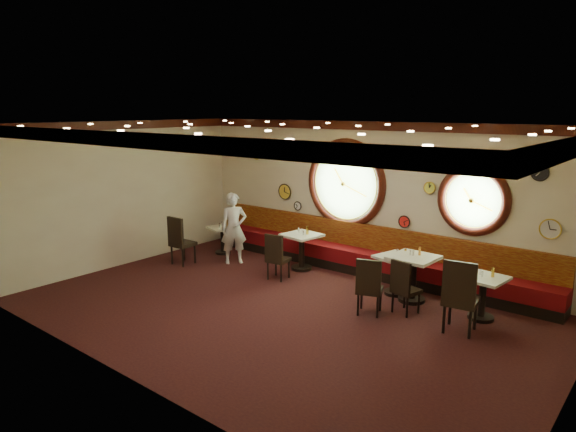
% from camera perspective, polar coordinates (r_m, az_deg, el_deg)
% --- Properties ---
extents(floor, '(9.00, 6.00, 0.00)m').
position_cam_1_polar(floor, '(9.12, -0.91, -10.46)').
color(floor, black).
rests_on(floor, ground).
extents(ceiling, '(9.00, 6.00, 0.02)m').
position_cam_1_polar(ceiling, '(8.44, -0.99, 10.06)').
color(ceiling, '#BF8935').
rests_on(ceiling, wall_back).
extents(wall_back, '(9.00, 0.02, 3.20)m').
position_cam_1_polar(wall_back, '(11.07, 9.06, 2.03)').
color(wall_back, beige).
rests_on(wall_back, floor).
extents(wall_front, '(9.00, 0.02, 3.20)m').
position_cam_1_polar(wall_front, '(6.69, -17.69, -4.92)').
color(wall_front, beige).
rests_on(wall_front, floor).
extents(wall_left, '(0.02, 6.00, 3.20)m').
position_cam_1_polar(wall_left, '(11.98, -17.73, 2.36)').
color(wall_left, beige).
rests_on(wall_left, floor).
extents(molding_back, '(9.00, 0.10, 0.18)m').
position_cam_1_polar(molding_back, '(10.87, 9.19, 9.86)').
color(molding_back, '#330F09').
rests_on(molding_back, wall_back).
extents(molding_front, '(9.00, 0.10, 0.18)m').
position_cam_1_polar(molding_front, '(6.46, -18.17, 8.11)').
color(molding_front, '#330F09').
rests_on(molding_front, wall_back).
extents(molding_left, '(0.10, 6.00, 0.18)m').
position_cam_1_polar(molding_left, '(11.80, -18.06, 9.59)').
color(molding_left, '#330F09').
rests_on(molding_left, wall_back).
extents(banquette_base, '(8.00, 0.55, 0.20)m').
position_cam_1_polar(banquette_base, '(11.19, 8.08, -5.75)').
color(banquette_base, black).
rests_on(banquette_base, floor).
extents(banquette_seat, '(8.00, 0.55, 0.30)m').
position_cam_1_polar(banquette_seat, '(11.11, 8.12, -4.52)').
color(banquette_seat, '#56070D').
rests_on(banquette_seat, banquette_base).
extents(banquette_back, '(8.00, 0.10, 0.55)m').
position_cam_1_polar(banquette_back, '(11.19, 8.76, -2.30)').
color(banquette_back, '#5D0E07').
rests_on(banquette_back, wall_back).
extents(porthole_left_glass, '(1.66, 0.02, 1.66)m').
position_cam_1_polar(porthole_left_glass, '(11.33, 6.45, 3.61)').
color(porthole_left_glass, '#95CE7B').
rests_on(porthole_left_glass, wall_back).
extents(porthole_left_frame, '(1.98, 0.18, 1.98)m').
position_cam_1_polar(porthole_left_frame, '(11.32, 6.41, 3.60)').
color(porthole_left_frame, '#330F09').
rests_on(porthole_left_frame, wall_back).
extents(porthole_left_ring, '(1.61, 0.03, 1.61)m').
position_cam_1_polar(porthole_left_ring, '(11.29, 6.33, 3.59)').
color(porthole_left_ring, gold).
rests_on(porthole_left_ring, wall_back).
extents(porthole_right_glass, '(1.10, 0.02, 1.10)m').
position_cam_1_polar(porthole_right_glass, '(10.13, 19.91, 1.70)').
color(porthole_right_glass, '#95CE7B').
rests_on(porthole_right_glass, wall_back).
extents(porthole_right_frame, '(1.38, 0.18, 1.38)m').
position_cam_1_polar(porthole_right_frame, '(10.12, 19.88, 1.69)').
color(porthole_right_frame, '#330F09').
rests_on(porthole_right_frame, wall_back).
extents(porthole_right_ring, '(1.09, 0.03, 1.09)m').
position_cam_1_polar(porthole_right_ring, '(10.09, 19.83, 1.67)').
color(porthole_right_ring, gold).
rests_on(porthole_right_ring, wall_back).
extents(wall_clock_0, '(0.28, 0.03, 0.28)m').
position_cam_1_polar(wall_clock_0, '(9.72, 26.22, 4.36)').
color(wall_clock_0, black).
rests_on(wall_clock_0, wall_back).
extents(wall_clock_1, '(0.26, 0.03, 0.26)m').
position_cam_1_polar(wall_clock_1, '(12.82, -3.49, 6.88)').
color(wall_clock_1, '#91BF26').
rests_on(wall_clock_1, wall_back).
extents(wall_clock_2, '(0.24, 0.03, 0.24)m').
position_cam_1_polar(wall_clock_2, '(12.04, 0.76, 7.05)').
color(wall_clock_2, black).
rests_on(wall_clock_2, wall_back).
extents(wall_clock_3, '(0.30, 0.03, 0.30)m').
position_cam_1_polar(wall_clock_3, '(10.56, 12.66, 6.62)').
color(wall_clock_3, '#87BB3A').
rests_on(wall_clock_3, wall_back).
extents(wall_clock_4, '(0.24, 0.03, 0.24)m').
position_cam_1_polar(wall_clock_4, '(10.72, 12.82, -0.62)').
color(wall_clock_4, red).
rests_on(wall_clock_4, wall_back).
extents(wall_clock_5, '(0.20, 0.03, 0.20)m').
position_cam_1_polar(wall_clock_5, '(12.15, 1.12, 1.14)').
color(wall_clock_5, white).
rests_on(wall_clock_5, wall_back).
extents(wall_clock_6, '(0.34, 0.03, 0.34)m').
position_cam_1_polar(wall_clock_6, '(9.82, 27.13, -1.30)').
color(wall_clock_6, silver).
rests_on(wall_clock_6, wall_back).
extents(wall_clock_7, '(0.22, 0.03, 0.22)m').
position_cam_1_polar(wall_clock_7, '(10.38, 15.48, 3.05)').
color(wall_clock_7, '#CBD848').
rests_on(wall_clock_7, wall_back).
extents(wall_clock_8, '(0.36, 0.03, 0.36)m').
position_cam_1_polar(wall_clock_8, '(12.34, -0.35, 2.72)').
color(wall_clock_8, gold).
rests_on(wall_clock_8, wall_back).
extents(table_a, '(0.76, 0.76, 0.66)m').
position_cam_1_polar(table_a, '(12.53, -7.28, -2.30)').
color(table_a, black).
rests_on(table_a, floor).
extents(table_b, '(0.81, 0.81, 0.79)m').
position_cam_1_polar(table_b, '(11.19, 1.53, -3.48)').
color(table_b, black).
rests_on(table_b, floor).
extents(table_c, '(0.83, 0.83, 0.75)m').
position_cam_1_polar(table_c, '(9.94, 11.91, -5.92)').
color(table_c, black).
rests_on(table_c, floor).
extents(table_d, '(0.81, 0.81, 0.85)m').
position_cam_1_polar(table_d, '(9.64, 13.70, -6.15)').
color(table_d, black).
rests_on(table_d, floor).
extents(table_e, '(0.75, 0.75, 0.74)m').
position_cam_1_polar(table_e, '(9.20, 20.82, -7.94)').
color(table_e, black).
rests_on(table_e, floor).
extents(chair_a, '(0.48, 0.48, 0.68)m').
position_cam_1_polar(chair_a, '(11.73, -11.99, -2.36)').
color(chair_a, black).
rests_on(chair_a, floor).
extents(chair_b, '(0.46, 0.46, 0.60)m').
position_cam_1_polar(chair_b, '(10.49, -1.33, -4.22)').
color(chair_b, black).
rests_on(chair_b, floor).
extents(chair_c, '(0.54, 0.54, 0.62)m').
position_cam_1_polar(chair_c, '(8.84, 9.01, -7.36)').
color(chair_c, black).
rests_on(chair_c, floor).
extents(chair_d, '(0.48, 0.48, 0.59)m').
position_cam_1_polar(chair_d, '(9.01, 12.70, -7.35)').
color(chair_d, black).
rests_on(chair_d, floor).
extents(chair_e, '(0.57, 0.57, 0.75)m').
position_cam_1_polar(chair_e, '(8.43, 18.58, -8.02)').
color(chair_e, black).
rests_on(chair_e, floor).
extents(condiment_a_salt, '(0.04, 0.04, 0.11)m').
position_cam_1_polar(condiment_a_salt, '(12.61, -7.38, -0.83)').
color(condiment_a_salt, silver).
rests_on(condiment_a_salt, table_a).
extents(condiment_b_salt, '(0.04, 0.04, 0.11)m').
position_cam_1_polar(condiment_b_salt, '(11.23, 1.19, -1.58)').
color(condiment_b_salt, silver).
rests_on(condiment_b_salt, table_b).
extents(condiment_c_salt, '(0.04, 0.04, 0.11)m').
position_cam_1_polar(condiment_c_salt, '(9.93, 12.09, -3.93)').
color(condiment_c_salt, silver).
rests_on(condiment_c_salt, table_c).
extents(condiment_d_salt, '(0.03, 0.03, 0.09)m').
position_cam_1_polar(condiment_d_salt, '(9.59, 13.45, -3.98)').
color(condiment_d_salt, silver).
rests_on(condiment_d_salt, table_d).
extents(condiment_a_pepper, '(0.04, 0.04, 0.11)m').
position_cam_1_polar(condiment_a_pepper, '(12.43, -7.62, -1.02)').
color(condiment_a_pepper, silver).
rests_on(condiment_a_pepper, table_a).
extents(condiment_b_pepper, '(0.03, 0.03, 0.10)m').
position_cam_1_polar(condiment_b_pepper, '(11.02, 1.68, -1.90)').
color(condiment_b_pepper, silver).
rests_on(condiment_b_pepper, table_b).
extents(condiment_c_pepper, '(0.03, 0.03, 0.10)m').
position_cam_1_polar(condiment_c_pepper, '(9.86, 12.18, -4.11)').
color(condiment_c_pepper, '#B8B8BC').
rests_on(condiment_c_pepper, table_c).
extents(condiment_d_pepper, '(0.03, 0.03, 0.09)m').
position_cam_1_polar(condiment_d_pepper, '(9.56, 13.74, -4.02)').
color(condiment_d_pepper, silver).
rests_on(condiment_d_pepper, table_d).
extents(condiment_a_bottle, '(0.05, 0.05, 0.17)m').
position_cam_1_polar(condiment_a_bottle, '(12.44, -6.71, -0.83)').
color(condiment_a_bottle, gold).
rests_on(condiment_a_bottle, table_a).
extents(condiment_b_bottle, '(0.06, 0.06, 0.18)m').
position_cam_1_polar(condiment_b_bottle, '(11.08, 2.16, -1.59)').
color(condiment_b_bottle, gold).
rests_on(condiment_b_bottle, table_b).
extents(condiment_c_bottle, '(0.04, 0.04, 0.14)m').
position_cam_1_polar(condiment_c_bottle, '(9.88, 12.91, -3.98)').
color(condiment_c_bottle, gold).
rests_on(condiment_c_bottle, table_c).
extents(condiment_d_bottle, '(0.05, 0.05, 0.16)m').
position_cam_1_polar(condiment_d_bottle, '(9.61, 14.43, -3.79)').
color(condiment_d_bottle, orange).
rests_on(condiment_d_bottle, table_d).
extents(condiment_e_salt, '(0.04, 0.04, 0.10)m').
position_cam_1_polar(condiment_e_salt, '(9.18, 20.59, -5.84)').
color(condiment_e_salt, silver).
rests_on(condiment_e_salt, table_e).
extents(condiment_e_pepper, '(0.03, 0.03, 0.09)m').
position_cam_1_polar(condiment_e_pepper, '(9.08, 20.78, -6.07)').
color(condiment_e_pepper, silver).
rests_on(condiment_e_pepper, table_e).
extents(condiment_e_bottle, '(0.05, 0.05, 0.16)m').
position_cam_1_polar(condiment_e_bottle, '(9.13, 21.81, -5.83)').
color(condiment_e_bottle, gold).
rests_on(condiment_e_bottle, table_e).
extents(waiter, '(0.66, 0.70, 1.62)m').
position_cam_1_polar(waiter, '(11.65, -6.04, -1.37)').
color(waiter, silver).
rests_on(waiter, floor).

